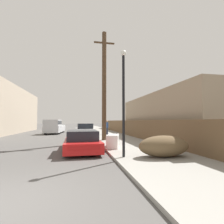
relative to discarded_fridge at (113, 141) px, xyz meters
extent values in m
cube|color=gray|center=(1.55, 16.91, -0.45)|extent=(4.20, 63.00, 0.12)
cube|color=white|center=(0.00, 0.00, -0.01)|extent=(1.09, 1.72, 0.75)
cube|color=white|center=(0.00, 0.00, 0.37)|extent=(1.05, 1.65, 0.03)
cube|color=#333335|center=(0.32, 0.42, 0.40)|extent=(0.09, 0.20, 0.02)
cube|color=gray|center=(0.07, 0.24, 0.39)|extent=(0.67, 0.26, 0.01)
cube|color=gray|center=(-0.07, -0.23, 0.39)|extent=(0.67, 0.26, 0.01)
cube|color=red|center=(-1.88, -0.14, -0.10)|extent=(2.00, 4.66, 0.52)
cube|color=black|center=(-1.88, -0.55, 0.43)|extent=(1.68, 2.25, 0.52)
cube|color=#B21414|center=(-1.83, -2.46, -0.01)|extent=(1.48, 0.06, 0.18)
cylinder|color=black|center=(-2.74, 1.28, -0.18)|extent=(0.21, 0.66, 0.66)
cylinder|color=black|center=(-1.09, 1.31, -0.18)|extent=(0.21, 0.66, 0.66)
cylinder|color=black|center=(-2.68, -1.59, -0.18)|extent=(0.21, 0.66, 0.66)
cylinder|color=black|center=(-1.03, -1.55, -0.18)|extent=(0.21, 0.66, 0.66)
cube|color=silver|center=(-1.35, 9.61, 0.01)|extent=(2.08, 4.11, 0.72)
cube|color=black|center=(-1.34, 9.44, 0.65)|extent=(1.73, 2.33, 0.57)
cube|color=#B21414|center=(-1.26, 7.58, 0.13)|extent=(1.48, 0.10, 0.25)
cylinder|color=black|center=(-2.24, 10.82, -0.17)|extent=(0.23, 0.69, 0.68)
cylinder|color=black|center=(-0.58, 10.89, -0.17)|extent=(0.23, 0.69, 0.68)
cylinder|color=black|center=(-2.12, 8.32, -0.17)|extent=(0.23, 0.69, 0.68)
cylinder|color=black|center=(-0.47, 8.39, -0.17)|extent=(0.23, 0.69, 0.68)
cube|color=silver|center=(-5.25, 15.07, 0.15)|extent=(2.38, 5.96, 0.90)
cube|color=silver|center=(-5.37, 13.47, 1.00)|extent=(2.03, 2.75, 0.79)
cube|color=black|center=(-5.37, 13.47, 1.02)|extent=(2.06, 2.70, 0.43)
cylinder|color=black|center=(-4.56, 13.21, -0.09)|extent=(0.32, 0.85, 0.84)
cylinder|color=black|center=(-6.20, 13.33, -0.09)|extent=(0.32, 0.85, 0.84)
cylinder|color=black|center=(-4.30, 16.81, -0.09)|extent=(0.32, 0.85, 0.84)
cylinder|color=black|center=(-5.93, 16.93, -0.09)|extent=(0.32, 0.85, 0.84)
cylinder|color=#4C3826|center=(0.07, 4.18, 4.29)|extent=(0.38, 0.38, 9.35)
cube|color=#4C3826|center=(0.07, 4.18, 8.02)|extent=(1.80, 0.12, 0.12)
cylinder|color=black|center=(-0.10, -2.92, 1.91)|extent=(0.12, 0.12, 4.60)
sphere|color=white|center=(-0.10, -2.92, 4.34)|extent=(0.26, 0.26, 0.26)
ellipsoid|color=brown|center=(1.69, -3.23, 0.09)|extent=(2.34, 1.27, 0.95)
cube|color=brown|center=(3.50, 10.26, 0.45)|extent=(0.08, 37.27, 1.68)
cube|color=gray|center=(7.17, 4.77, 1.59)|extent=(6.00, 14.88, 4.19)
cylinder|color=#282D42|center=(1.28, 10.02, 0.02)|extent=(0.28, 0.28, 0.82)
cylinder|color=#2D5193|center=(1.28, 10.02, 0.76)|extent=(0.34, 0.34, 0.65)
sphere|color=tan|center=(1.28, 10.02, 1.20)|extent=(0.25, 0.25, 0.25)
camera|label=1|loc=(-2.12, -10.55, 1.22)|focal=28.00mm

